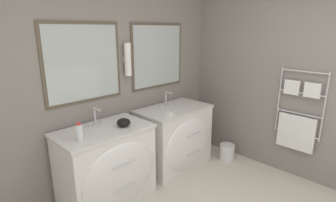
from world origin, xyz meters
TOP-DOWN VIEW (x-y plane):
  - wall_back at (0.02, 2.22)m, footprint 5.49×0.17m
  - wall_right at (1.97, 0.98)m, footprint 0.13×4.29m
  - vanity_left at (-0.11, 1.83)m, footprint 1.01×0.67m
  - vanity_right at (0.99, 1.83)m, footprint 1.01×0.67m
  - faucet_left at (-0.11, 2.02)m, footprint 0.17×0.13m
  - faucet_right at (0.99, 2.02)m, footprint 0.17×0.13m
  - toiletry_bottle at (-0.43, 1.77)m, footprint 0.06×0.06m
  - amenity_bowl at (0.09, 1.78)m, footprint 0.15×0.15m
  - soap_dish at (0.74, 1.71)m, footprint 0.09×0.07m
  - waste_bin at (1.67, 1.41)m, footprint 0.22×0.22m

SIDE VIEW (x-z plane):
  - waste_bin at x=1.67m, z-range 0.01..0.25m
  - vanity_left at x=-0.11m, z-range 0.01..0.87m
  - vanity_right at x=0.99m, z-range 0.01..0.87m
  - soap_dish at x=0.74m, z-range 0.86..0.90m
  - amenity_bowl at x=0.09m, z-range 0.86..0.95m
  - toiletry_bottle at x=-0.43m, z-range 0.85..1.03m
  - faucet_left at x=-0.11m, z-range 0.86..1.07m
  - faucet_right at x=0.99m, z-range 0.86..1.07m
  - wall_right at x=1.97m, z-range -0.01..2.59m
  - wall_back at x=0.02m, z-range 0.01..2.61m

